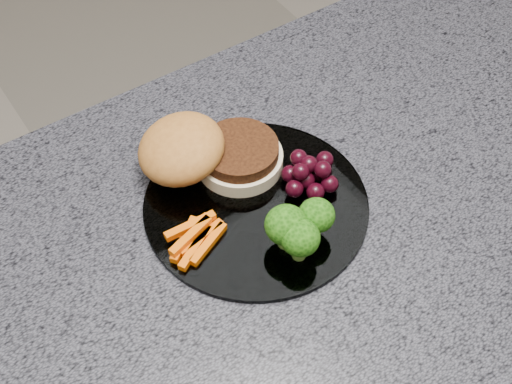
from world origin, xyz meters
The scene contains 6 objects.
countertop centered at (0.00, 0.00, 0.88)m, with size 1.20×0.60×0.04m, color #4A4953.
plate centered at (0.01, 0.04, 0.90)m, with size 0.26×0.26×0.01m, color white.
burger centered at (-0.01, 0.12, 0.93)m, with size 0.19×0.16×0.06m.
carrot_sticks centered at (-0.07, 0.04, 0.91)m, with size 0.08×0.06×0.02m.
broccoli centered at (0.02, -0.03, 0.94)m, with size 0.08×0.07×0.06m.
grape_bunch centered at (0.08, 0.03, 0.92)m, with size 0.08×0.06×0.04m.
Camera 1 is at (-0.27, -0.38, 1.55)m, focal length 50.00 mm.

